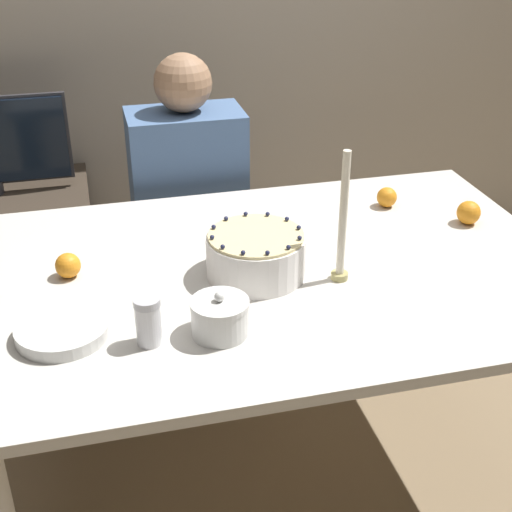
{
  "coord_description": "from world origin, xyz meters",
  "views": [
    {
      "loc": [
        -0.47,
        -1.62,
        1.7
      ],
      "look_at": [
        -0.07,
        -0.02,
        0.81
      ],
      "focal_mm": 50.0,
      "sensor_mm": 36.0,
      "label": 1
    }
  ],
  "objects_px": {
    "sugar_shaker": "(148,321)",
    "person_man_blue_shirt": "(190,234)",
    "cake": "(256,255)",
    "candle": "(342,227)",
    "sugar_bowl": "(220,317)"
  },
  "relations": [
    {
      "from": "sugar_shaker",
      "to": "person_man_blue_shirt",
      "type": "bearing_deg",
      "value": 76.07
    },
    {
      "from": "cake",
      "to": "candle",
      "type": "bearing_deg",
      "value": -19.85
    },
    {
      "from": "cake",
      "to": "sugar_bowl",
      "type": "bearing_deg",
      "value": -120.98
    },
    {
      "from": "sugar_shaker",
      "to": "cake",
      "type": "bearing_deg",
      "value": 38.08
    },
    {
      "from": "sugar_bowl",
      "to": "candle",
      "type": "height_order",
      "value": "candle"
    },
    {
      "from": "sugar_shaker",
      "to": "candle",
      "type": "relative_size",
      "value": 0.33
    },
    {
      "from": "sugar_bowl",
      "to": "person_man_blue_shirt",
      "type": "xyz_separation_m",
      "value": [
        0.09,
        1.0,
        -0.29
      ]
    },
    {
      "from": "candle",
      "to": "person_man_blue_shirt",
      "type": "height_order",
      "value": "person_man_blue_shirt"
    },
    {
      "from": "sugar_shaker",
      "to": "candle",
      "type": "bearing_deg",
      "value": 17.99
    },
    {
      "from": "cake",
      "to": "person_man_blue_shirt",
      "type": "relative_size",
      "value": 0.22
    },
    {
      "from": "cake",
      "to": "person_man_blue_shirt",
      "type": "height_order",
      "value": "person_man_blue_shirt"
    },
    {
      "from": "sugar_bowl",
      "to": "candle",
      "type": "xyz_separation_m",
      "value": [
        0.35,
        0.17,
        0.11
      ]
    },
    {
      "from": "person_man_blue_shirt",
      "to": "cake",
      "type": "bearing_deg",
      "value": 94.6
    },
    {
      "from": "cake",
      "to": "person_man_blue_shirt",
      "type": "xyz_separation_m",
      "value": [
        -0.06,
        0.76,
        -0.3
      ]
    },
    {
      "from": "cake",
      "to": "person_man_blue_shirt",
      "type": "bearing_deg",
      "value": 94.6
    }
  ]
}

